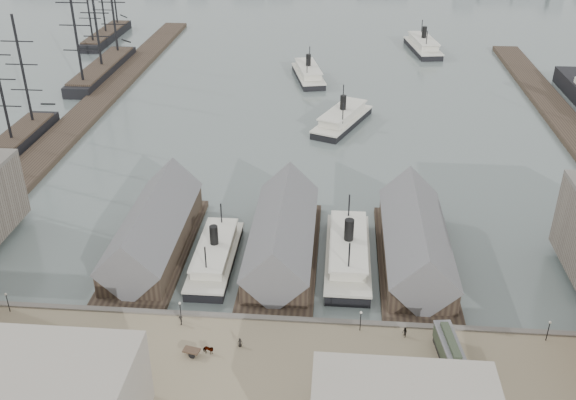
# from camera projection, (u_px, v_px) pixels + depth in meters

# --- Properties ---
(ground) EXTENTS (900.00, 900.00, 0.00)m
(ground) POSITION_uv_depth(u_px,v_px,m) (274.00, 309.00, 114.16)
(ground) COLOR #53605D
(ground) RESTS_ON ground
(quay) EXTENTS (180.00, 30.00, 2.00)m
(quay) POSITION_uv_depth(u_px,v_px,m) (261.00, 387.00, 96.13)
(quay) COLOR #7C6E53
(quay) RESTS_ON ground
(seawall) EXTENTS (180.00, 1.20, 2.30)m
(seawall) POSITION_uv_depth(u_px,v_px,m) (271.00, 323.00, 109.05)
(seawall) COLOR #59544C
(seawall) RESTS_ON ground
(west_wharf) EXTENTS (10.00, 220.00, 1.60)m
(west_wharf) POSITION_uv_depth(u_px,v_px,m) (96.00, 103.00, 206.48)
(west_wharf) COLOR #2D231C
(west_wharf) RESTS_ON ground
(east_wharf) EXTENTS (10.00, 180.00, 1.60)m
(east_wharf) POSITION_uv_depth(u_px,v_px,m) (571.00, 129.00, 187.09)
(east_wharf) COLOR #2D231C
(east_wharf) RESTS_ON ground
(ferry_shed_west) EXTENTS (14.00, 42.00, 12.60)m
(ferry_shed_west) POSITION_uv_depth(u_px,v_px,m) (154.00, 232.00, 128.66)
(ferry_shed_west) COLOR #2D231C
(ferry_shed_west) RESTS_ON ground
(ferry_shed_center) EXTENTS (14.00, 42.00, 12.60)m
(ferry_shed_center) POSITION_uv_depth(u_px,v_px,m) (283.00, 237.00, 126.77)
(ferry_shed_center) COLOR #2D231C
(ferry_shed_center) RESTS_ON ground
(ferry_shed_east) EXTENTS (14.00, 42.00, 12.60)m
(ferry_shed_east) POSITION_uv_depth(u_px,v_px,m) (415.00, 243.00, 124.88)
(ferry_shed_east) COLOR #2D231C
(ferry_shed_east) RESTS_ON ground
(street_bldg_west) EXTENTS (30.00, 16.00, 12.00)m
(street_bldg_west) POSITION_uv_depth(u_px,v_px,m) (23.00, 400.00, 84.46)
(street_bldg_west) COLOR gray
(street_bldg_west) RESTS_ON quay
(lamp_post_far_w) EXTENTS (0.44, 0.44, 3.92)m
(lamp_post_far_w) POSITION_uv_depth(u_px,v_px,m) (7.00, 299.00, 109.05)
(lamp_post_far_w) COLOR black
(lamp_post_far_w) RESTS_ON quay
(lamp_post_near_w) EXTENTS (0.44, 0.44, 3.92)m
(lamp_post_near_w) POSITION_uv_depth(u_px,v_px,m) (180.00, 308.00, 106.87)
(lamp_post_near_w) COLOR black
(lamp_post_near_w) RESTS_ON quay
(lamp_post_near_e) EXTENTS (0.44, 0.44, 3.92)m
(lamp_post_near_e) POSITION_uv_depth(u_px,v_px,m) (361.00, 317.00, 104.69)
(lamp_post_near_e) COLOR black
(lamp_post_near_e) RESTS_ON quay
(lamp_post_far_e) EXTENTS (0.44, 0.44, 3.92)m
(lamp_post_far_e) POSITION_uv_depth(u_px,v_px,m) (549.00, 327.00, 102.51)
(lamp_post_far_e) COLOR black
(lamp_post_far_e) RESTS_ON quay
(ferry_docked_west) EXTENTS (7.66, 25.52, 9.11)m
(ferry_docked_west) POSITION_uv_depth(u_px,v_px,m) (215.00, 255.00, 125.82)
(ferry_docked_west) COLOR black
(ferry_docked_west) RESTS_ON ground
(ferry_docked_east) EXTENTS (8.67, 28.89, 10.32)m
(ferry_docked_east) POSITION_uv_depth(u_px,v_px,m) (348.00, 252.00, 126.12)
(ferry_docked_east) COLOR black
(ferry_docked_east) RESTS_ON ground
(ferry_open_near) EXTENTS (18.57, 29.11, 10.01)m
(ferry_open_near) POSITION_uv_depth(u_px,v_px,m) (342.00, 118.00, 190.54)
(ferry_open_near) COLOR black
(ferry_open_near) RESTS_ON ground
(ferry_open_mid) EXTENTS (14.02, 28.37, 9.73)m
(ferry_open_mid) POSITION_uv_depth(u_px,v_px,m) (308.00, 73.00, 230.28)
(ferry_open_mid) COLOR black
(ferry_open_mid) RESTS_ON ground
(ferry_open_far) EXTENTS (13.73, 31.22, 10.77)m
(ferry_open_far) POSITION_uv_depth(u_px,v_px,m) (423.00, 45.00, 263.21)
(ferry_open_far) COLOR black
(ferry_open_far) RESTS_ON ground
(sailing_ship_near) EXTENTS (8.26, 56.92, 33.97)m
(sailing_ship_near) POSITION_uv_depth(u_px,v_px,m) (1.00, 152.00, 168.53)
(sailing_ship_near) COLOR black
(sailing_ship_near) RESTS_ON ground
(sailing_ship_mid) EXTENTS (9.25, 53.42, 38.01)m
(sailing_ship_mid) POSITION_uv_depth(u_px,v_px,m) (102.00, 68.00, 234.16)
(sailing_ship_mid) COLOR black
(sailing_ship_mid) RESTS_ON ground
(sailing_ship_far) EXTENTS (8.25, 45.84, 33.92)m
(sailing_ship_far) POSITION_uv_depth(u_px,v_px,m) (106.00, 34.00, 279.96)
(sailing_ship_far) COLOR black
(sailing_ship_far) RESTS_ON ground
(tram) EXTENTS (4.06, 10.86, 3.77)m
(tram) POSITION_uv_depth(u_px,v_px,m) (449.00, 351.00, 98.68)
(tram) COLOR black
(tram) RESTS_ON quay
(horse_cart_center) EXTENTS (5.01, 2.15, 1.64)m
(horse_cart_center) POSITION_uv_depth(u_px,v_px,m) (203.00, 350.00, 100.47)
(horse_cart_center) COLOR black
(horse_cart_center) RESTS_ON quay
(horse_cart_right) EXTENTS (4.84, 2.55, 1.66)m
(horse_cart_right) POSITION_uv_depth(u_px,v_px,m) (341.00, 390.00, 93.00)
(horse_cart_right) COLOR black
(horse_cart_right) RESTS_ON quay
(pedestrian_0) EXTENTS (0.71, 0.67, 1.57)m
(pedestrian_0) POSITION_uv_depth(u_px,v_px,m) (12.00, 341.00, 102.51)
(pedestrian_0) COLOR black
(pedestrian_0) RESTS_ON quay
(pedestrian_2) EXTENTS (1.03, 1.29, 1.75)m
(pedestrian_2) POSITION_uv_depth(u_px,v_px,m) (181.00, 320.00, 106.85)
(pedestrian_2) COLOR black
(pedestrian_2) RESTS_ON quay
(pedestrian_3) EXTENTS (0.41, 0.97, 1.65)m
(pedestrian_3) POSITION_uv_depth(u_px,v_px,m) (145.00, 395.00, 92.08)
(pedestrian_3) COLOR black
(pedestrian_3) RESTS_ON quay
(pedestrian_4) EXTENTS (0.89, 0.71, 1.60)m
(pedestrian_4) POSITION_uv_depth(u_px,v_px,m) (240.00, 342.00, 102.14)
(pedestrian_4) COLOR black
(pedestrian_4) RESTS_ON quay
(pedestrian_5) EXTENTS (0.79, 0.68, 1.83)m
(pedestrian_5) POSITION_uv_depth(u_px,v_px,m) (322.00, 366.00, 97.30)
(pedestrian_5) COLOR black
(pedestrian_5) RESTS_ON quay
(pedestrian_6) EXTENTS (0.93, 1.06, 1.82)m
(pedestrian_6) POSITION_uv_depth(u_px,v_px,m) (405.00, 332.00, 104.14)
(pedestrian_6) COLOR black
(pedestrian_6) RESTS_ON quay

